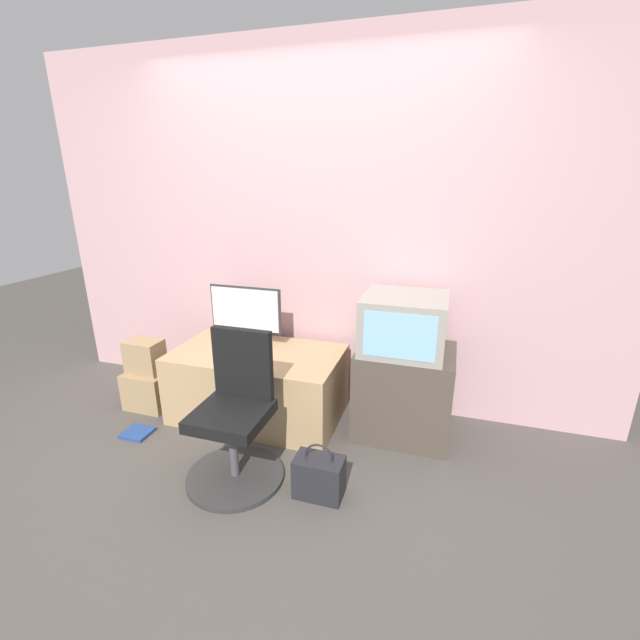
# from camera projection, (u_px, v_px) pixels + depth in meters

# --- Properties ---
(ground_plane) EXTENTS (12.00, 12.00, 0.00)m
(ground_plane) POSITION_uv_depth(u_px,v_px,m) (242.00, 505.00, 2.32)
(ground_plane) COLOR #4C4742
(wall_back) EXTENTS (4.40, 0.05, 2.60)m
(wall_back) POSITION_uv_depth(u_px,v_px,m) (316.00, 233.00, 3.11)
(wall_back) COLOR #CC9EA3
(wall_back) RESTS_ON ground_plane
(desk) EXTENTS (1.20, 0.68, 0.51)m
(desk) POSITION_uv_depth(u_px,v_px,m) (258.00, 384.00, 3.13)
(desk) COLOR tan
(desk) RESTS_ON ground_plane
(side_stand) EXTENTS (0.63, 0.51, 0.62)m
(side_stand) POSITION_uv_depth(u_px,v_px,m) (404.00, 391.00, 2.90)
(side_stand) COLOR #4C4238
(side_stand) RESTS_ON ground_plane
(main_monitor) EXTENTS (0.55, 0.20, 0.44)m
(main_monitor) POSITION_uv_depth(u_px,v_px,m) (246.00, 315.00, 3.13)
(main_monitor) COLOR #2D2D2D
(main_monitor) RESTS_ON desk
(keyboard) EXTENTS (0.30, 0.12, 0.01)m
(keyboard) POSITION_uv_depth(u_px,v_px,m) (236.00, 351.00, 3.04)
(keyboard) COLOR #2D2D2D
(keyboard) RESTS_ON desk
(mouse) EXTENTS (0.06, 0.04, 0.03)m
(mouse) POSITION_uv_depth(u_px,v_px,m) (263.00, 354.00, 2.99)
(mouse) COLOR #4C4C51
(mouse) RESTS_ON desk
(crt_tv) EXTENTS (0.52, 0.49, 0.37)m
(crt_tv) POSITION_uv_depth(u_px,v_px,m) (404.00, 324.00, 2.74)
(crt_tv) COLOR gray
(crt_tv) RESTS_ON side_stand
(office_chair) EXTENTS (0.57, 0.57, 0.88)m
(office_chair) POSITION_uv_depth(u_px,v_px,m) (236.00, 424.00, 2.46)
(office_chair) COLOR #333333
(office_chair) RESTS_ON ground_plane
(cardboard_box_lower) EXTENTS (0.33, 0.27, 0.29)m
(cardboard_box_lower) POSITION_uv_depth(u_px,v_px,m) (150.00, 389.00, 3.28)
(cardboard_box_lower) COLOR #A3845B
(cardboard_box_lower) RESTS_ON ground_plane
(cardboard_box_upper) EXTENTS (0.26, 0.18, 0.25)m
(cardboard_box_upper) POSITION_uv_depth(u_px,v_px,m) (145.00, 357.00, 3.20)
(cardboard_box_upper) COLOR #A3845B
(cardboard_box_upper) RESTS_ON cardboard_box_lower
(handbag) EXTENTS (0.27, 0.16, 0.33)m
(handbag) POSITION_uv_depth(u_px,v_px,m) (319.00, 476.00, 2.36)
(handbag) COLOR #232328
(handbag) RESTS_ON ground_plane
(book) EXTENTS (0.18, 0.17, 0.02)m
(book) POSITION_uv_depth(u_px,v_px,m) (138.00, 433.00, 2.95)
(book) COLOR navy
(book) RESTS_ON ground_plane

